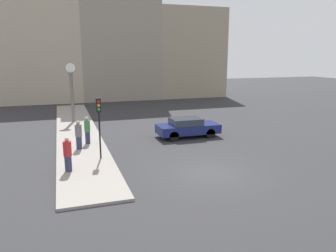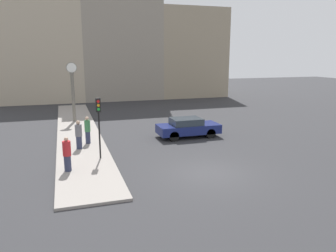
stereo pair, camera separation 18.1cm
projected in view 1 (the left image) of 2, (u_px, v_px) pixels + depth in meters
ground_plane at (211, 173)px, 16.36m from camera, size 120.00×120.00×0.00m
sidewalk_corner at (77, 131)px, 25.16m from camera, size 3.01×26.85×0.12m
building_row at (110, 43)px, 42.15m from camera, size 30.79×5.00×16.84m
sedan_car at (187, 127)px, 23.43m from camera, size 4.42×1.88×1.38m
traffic_light_near at (99, 115)px, 17.75m from camera, size 0.26×0.24×3.38m
street_clock at (72, 92)px, 27.87m from camera, size 0.87×0.36×5.05m
pedestrian_green_hoodie at (87, 130)px, 21.16m from camera, size 0.37×0.37×1.78m
pedestrian_red_top at (68, 155)px, 16.08m from camera, size 0.40×0.40×1.73m
pedestrian_grey_jacket at (79, 135)px, 19.92m from camera, size 0.41×0.41×1.77m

